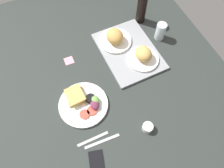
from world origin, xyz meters
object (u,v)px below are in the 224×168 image
Objects in this scene: bread_plate_far at (143,56)px; bread_plate_near at (115,38)px; fork at (93,139)px; plate_with_salad at (84,103)px; soda_bottle at (142,7)px; drinking_glass at (160,31)px; serving_tray at (129,51)px; knife at (102,141)px; cell_phone at (97,165)px; sticky_note at (69,61)px; espresso_cup at (148,127)px.

bread_plate_near is at bearing -151.96° from bread_plate_far.
bread_plate_near is at bearing 54.82° from fork.
soda_bottle is (-44.68, 57.90, 10.07)cm from plate_with_salad.
drinking_glass is 0.49× the size of soda_bottle.
serving_tray is at bearing -83.14° from drinking_glass.
bread_plate_near is (-9.81, -5.29, 4.54)cm from serving_tray.
bread_plate_far reaches higher than knife.
cell_phone is (66.39, -38.63, -4.94)cm from bread_plate_near.
cell_phone is 2.57× the size of sticky_note.
serving_tray is at bearing 155.45° from cell_phone.
serving_tray is 24.61cm from drinking_glass.
knife is at bearing -38.54° from serving_tray.
knife is (23.67, 1.58, -1.50)cm from plate_with_salad.
sticky_note is (-5.70, -61.30, -5.78)cm from drinking_glass.
bread_plate_near is 46.97cm from plate_with_salad.
drinking_glass reaches higher than knife.
cell_phone is (59.46, -67.83, -5.44)cm from drinking_glass.
espresso_cup is (52.68, -36.59, -3.84)cm from drinking_glass.
drinking_glass is at bearing 123.46° from bread_plate_far.
bread_plate_near is 65.02cm from knife.
bread_plate_near is at bearing -103.35° from drinking_glass.
plate_with_salad is at bearing -67.58° from drinking_glass.
soda_bottle is 89.68cm from fork.
drinking_glass is at bearing 76.65° from bread_plate_near.
bread_plate_near reaches higher than cell_phone.
bread_plate_near reaches higher than espresso_cup.
espresso_cup is at bearing -14.28° from serving_tray.
plate_with_salad is 2.36× the size of drinking_glass.
fork is at bearing 144.70° from knife.
fork is (53.45, -35.87, -5.09)cm from bread_plate_near.
drinking_glass is 2.09× the size of sticky_note.
soda_bottle is 1.64× the size of cell_phone.
espresso_cup is (59.61, -7.39, -3.34)cm from bread_plate_near.
fork is at bearing -33.87° from bread_plate_near.
bread_plate_near is at bearing 134.42° from plate_with_salad.
bread_plate_near is 0.89× the size of soda_bottle.
cell_phone is at bearing -5.72° from sticky_note.
fork is at bearing -4.13° from sticky_note.
serving_tray is 2.65× the size of fork.
bread_plate_near is at bearing 92.19° from sticky_note.
espresso_cup is at bearing -5.79° from knife.
bread_plate_far is 1.66× the size of drinking_glass.
bread_plate_far is 3.47× the size of sticky_note.
fork is (34.05, -46.20, -4.85)cm from bread_plate_far.
bread_plate_far is 57.60cm from fork.
bread_plate_far is 56.36cm from knife.
drinking_glass reaches higher than bread_plate_far.
knife is at bearing -50.97° from drinking_glass.
drinking_glass is (-25.85, 62.65, 4.10)cm from plate_with_salad.
serving_tray is 3.13× the size of cell_phone.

